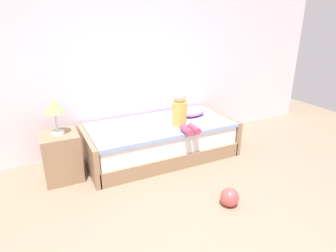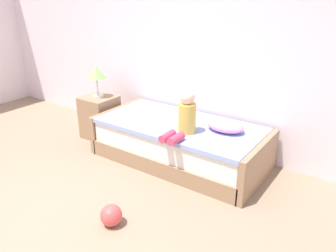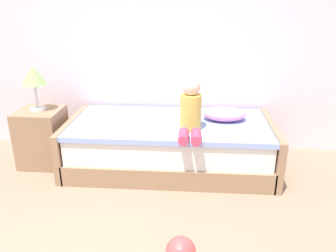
{
  "view_description": "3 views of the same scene",
  "coord_description": "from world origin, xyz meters",
  "px_view_note": "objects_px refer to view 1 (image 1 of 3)",
  "views": [
    {
      "loc": [
        -1.15,
        -1.46,
        1.93
      ],
      "look_at": [
        0.43,
        1.75,
        0.55
      ],
      "focal_mm": 31.01,
      "sensor_mm": 36.0,
      "label": 1
    },
    {
      "loc": [
        2.45,
        -1.15,
        2.0
      ],
      "look_at": [
        0.43,
        1.75,
        0.55
      ],
      "focal_mm": 35.67,
      "sensor_mm": 36.0,
      "label": 2
    },
    {
      "loc": [
        0.65,
        -1.18,
        1.67
      ],
      "look_at": [
        0.43,
        1.75,
        0.55
      ],
      "focal_mm": 35.88,
      "sensor_mm": 36.0,
      "label": 3
    }
  ],
  "objects_px": {
    "toy_ball": "(230,197)",
    "child_figure": "(181,112)",
    "table_lamp": "(54,107)",
    "pillow": "(191,112)",
    "nightstand": "(61,156)",
    "bed": "(160,140)"
  },
  "relations": [
    {
      "from": "nightstand",
      "to": "toy_ball",
      "type": "distance_m",
      "value": 2.06
    },
    {
      "from": "table_lamp",
      "to": "pillow",
      "type": "height_order",
      "value": "table_lamp"
    },
    {
      "from": "nightstand",
      "to": "table_lamp",
      "type": "bearing_deg",
      "value": 0.0
    },
    {
      "from": "toy_ball",
      "to": "pillow",
      "type": "bearing_deg",
      "value": 75.79
    },
    {
      "from": "bed",
      "to": "pillow",
      "type": "bearing_deg",
      "value": 10.26
    },
    {
      "from": "toy_ball",
      "to": "child_figure",
      "type": "bearing_deg",
      "value": 88.22
    },
    {
      "from": "table_lamp",
      "to": "toy_ball",
      "type": "relative_size",
      "value": 2.22
    },
    {
      "from": "bed",
      "to": "nightstand",
      "type": "height_order",
      "value": "nightstand"
    },
    {
      "from": "pillow",
      "to": "toy_ball",
      "type": "xyz_separation_m",
      "value": [
        -0.38,
        -1.5,
        -0.46
      ]
    },
    {
      "from": "bed",
      "to": "table_lamp",
      "type": "relative_size",
      "value": 4.69
    },
    {
      "from": "bed",
      "to": "child_figure",
      "type": "bearing_deg",
      "value": -47.6
    },
    {
      "from": "nightstand",
      "to": "toy_ball",
      "type": "bearing_deg",
      "value": -42.09
    },
    {
      "from": "pillow",
      "to": "toy_ball",
      "type": "distance_m",
      "value": 1.62
    },
    {
      "from": "table_lamp",
      "to": "pillow",
      "type": "distance_m",
      "value": 1.94
    },
    {
      "from": "bed",
      "to": "child_figure",
      "type": "height_order",
      "value": "child_figure"
    },
    {
      "from": "nightstand",
      "to": "pillow",
      "type": "distance_m",
      "value": 1.92
    },
    {
      "from": "table_lamp",
      "to": "child_figure",
      "type": "relative_size",
      "value": 0.88
    },
    {
      "from": "pillow",
      "to": "child_figure",
      "type": "bearing_deg",
      "value": -136.3
    },
    {
      "from": "table_lamp",
      "to": "toy_ball",
      "type": "height_order",
      "value": "table_lamp"
    },
    {
      "from": "table_lamp",
      "to": "pillow",
      "type": "xyz_separation_m",
      "value": [
        1.9,
        0.13,
        -0.37
      ]
    },
    {
      "from": "nightstand",
      "to": "table_lamp",
      "type": "distance_m",
      "value": 0.64
    },
    {
      "from": "table_lamp",
      "to": "pillow",
      "type": "bearing_deg",
      "value": 3.79
    }
  ]
}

